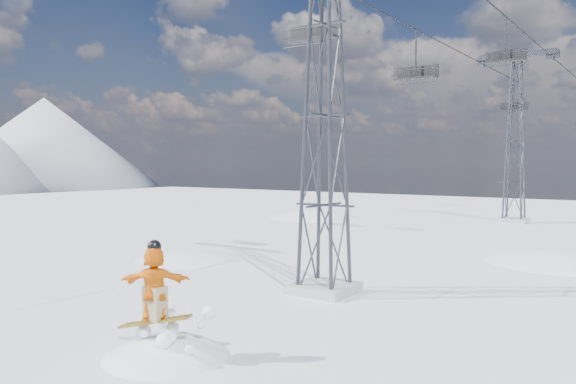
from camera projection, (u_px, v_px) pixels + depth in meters
name	position (u px, v px, depth m)	size (l,w,h in m)	color
ground	(87.00, 364.00, 11.33)	(120.00, 120.00, 0.00)	white
lift_tower_near	(325.00, 117.00, 17.17)	(5.20, 1.80, 11.43)	#999999
lift_tower_far	(515.00, 142.00, 37.73)	(5.20, 1.80, 11.43)	#999999
haul_cables	(451.00, 18.00, 26.34)	(4.46, 51.00, 0.06)	black
lift_chair_near	(312.00, 34.00, 20.52)	(2.08, 0.60, 2.58)	black
lift_chair_mid	(506.00, 57.00, 26.27)	(1.85, 0.53, 2.29)	black
lift_chair_far	(416.00, 74.00, 28.80)	(2.24, 0.64, 2.78)	black
lift_chair_extra	(514.00, 107.00, 46.27)	(2.21, 0.64, 2.74)	black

